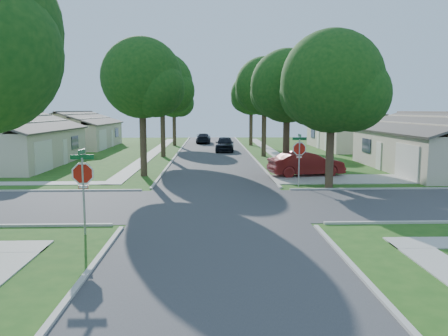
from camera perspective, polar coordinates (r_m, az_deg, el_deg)
ground at (r=20.11m, az=-0.86°, el=-4.81°), size 100.00×100.00×0.00m
road_ns at (r=20.10m, az=-0.86°, el=-4.80°), size 7.00×100.00×0.02m
sidewalk_ne at (r=46.29m, az=6.17°, el=2.20°), size 1.20×40.00×0.04m
sidewalk_nw at (r=46.20m, az=-9.00°, el=2.14°), size 1.20×40.00×0.04m
driveway at (r=28.30m, az=15.10°, el=-1.41°), size 8.80×3.60×0.05m
stop_sign_sw at (r=15.73m, az=-17.95°, el=-1.13°), size 1.05×0.80×2.98m
stop_sign_ne at (r=24.95m, az=9.81°, el=2.21°), size 1.05×0.80×2.98m
tree_e_near at (r=29.12m, az=8.35°, el=10.11°), size 4.97×4.80×8.28m
tree_e_mid at (r=41.01m, az=5.38°, el=10.24°), size 5.59×5.40×9.21m
tree_e_far at (r=53.91m, az=3.63°, el=9.32°), size 5.17×5.00×8.72m
tree_w_near at (r=29.02m, az=-10.57°, el=11.01°), size 5.38×5.20×8.97m
tree_w_mid at (r=40.93m, az=-8.01°, el=10.54°), size 5.80×5.60×9.56m
tree_w_far at (r=53.83m, az=-6.51°, el=8.78°), size 4.76×4.60×8.04m
tree_ne_corner at (r=24.80m, az=14.05°, el=10.31°), size 5.80×5.60×8.66m
house_ne_near at (r=34.82m, az=26.15°, el=2.19°), size 8.42×13.60×4.23m
house_ne_far at (r=51.37m, az=16.74°, el=4.12°), size 8.42×13.60×4.23m
house_nw_near at (r=38.11m, az=-26.12°, el=2.59°), size 8.42×13.60×4.23m
house_nw_far at (r=54.03m, az=-18.73°, el=4.20°), size 8.42×13.60×4.23m
car_driveway at (r=29.24m, az=10.68°, el=0.56°), size 5.14×2.57×1.62m
car_curb_east at (r=45.83m, az=0.09°, el=3.16°), size 2.14×4.76×1.59m
car_curb_west at (r=57.32m, az=-2.70°, el=3.90°), size 1.94×4.56×1.31m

